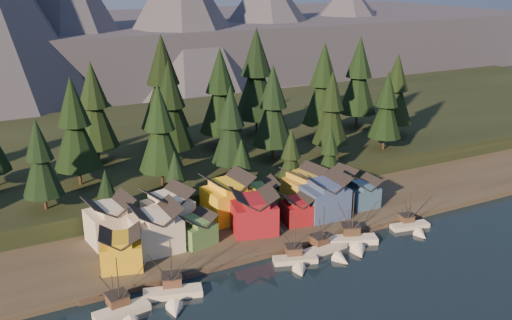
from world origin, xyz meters
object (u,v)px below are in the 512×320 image
boat_4 (328,245)px  house_front_1 (156,227)px  boat_6 (413,223)px  boat_5 (354,235)px  boat_0 (123,306)px  boat_1 (173,288)px  house_back_0 (110,219)px  house_back_1 (168,210)px  boat_3 (296,255)px  house_front_0 (121,248)px

boat_4 → house_front_1: 36.23m
boat_6 → house_front_1: house_front_1 is taller
boat_5 → boat_0: bearing=-154.3°
boat_4 → boat_6: boat_4 is taller
boat_1 → house_back_0: bearing=116.6°
boat_6 → house_back_0: bearing=170.1°
boat_5 → house_back_0: size_ratio=1.27×
house_back_0 → house_back_1: 12.51m
house_back_1 → boat_4: bearing=-52.3°
boat_4 → house_front_1: (-32.21, 15.92, 4.65)m
boat_3 → house_back_1: (-18.89, 23.37, 4.80)m
boat_0 → boat_4: boat_0 is taller
boat_0 → house_back_0: house_back_0 is taller
boat_6 → house_front_0: size_ratio=1.08×
boat_0 → house_front_0: size_ratio=1.26×
boat_5 → house_front_1: boat_5 is taller
house_front_0 → house_front_1: (8.45, 4.03, 1.06)m
house_front_1 → house_back_0: size_ratio=0.97×
house_front_0 → house_front_1: bearing=40.4°
boat_4 → boat_6: bearing=-4.6°
boat_6 → house_back_1: 55.82m
boat_1 → house_front_1: bearing=96.9°
boat_4 → house_front_0: size_ratio=1.23×
boat_3 → house_back_1: size_ratio=0.99×
boat_3 → house_front_0: 34.85m
boat_1 → boat_6: boat_1 is taller
boat_5 → house_back_0: boat_5 is taller
boat_1 → boat_4: bearing=18.5°
boat_4 → boat_5: boat_5 is taller
boat_3 → house_front_0: (-32.25, 12.71, 3.56)m
boat_0 → boat_5: (51.60, 3.51, 0.13)m
boat_4 → house_back_0: size_ratio=1.15×
boat_0 → boat_6: (68.23, 3.49, -0.50)m
boat_5 → boat_1: bearing=-155.3°
boat_4 → house_front_1: size_ratio=1.18×
house_front_0 → house_back_0: (0.93, 12.05, 1.11)m
boat_1 → boat_6: 58.83m
boat_6 → house_front_1: 58.25m
boat_0 → boat_5: size_ratio=0.93×
boat_5 → house_front_1: (-39.36, 15.28, 4.23)m
boat_0 → boat_5: boat_5 is taller
boat_5 → boat_6: bearing=21.8°
house_front_0 → house_back_0: bearing=100.5°
house_front_0 → house_back_0: 12.13m
boat_3 → house_back_0: bearing=160.4°
boat_1 → house_back_1: 25.64m
boat_5 → house_back_1: house_back_1 is taller
boat_0 → boat_5: bearing=-2.3°
boat_3 → house_back_0: (-31.32, 24.76, 4.67)m
boat_3 → house_front_0: boat_3 is taller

